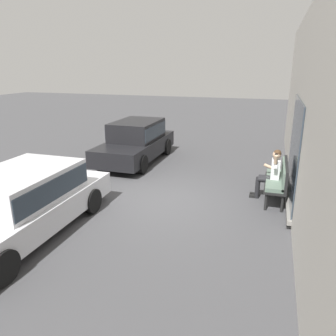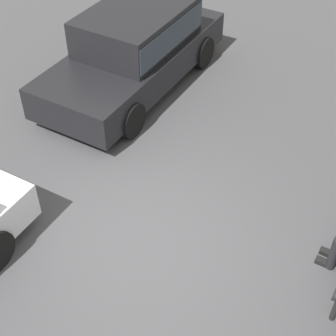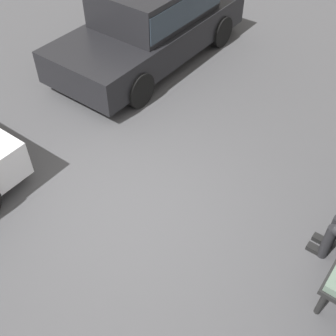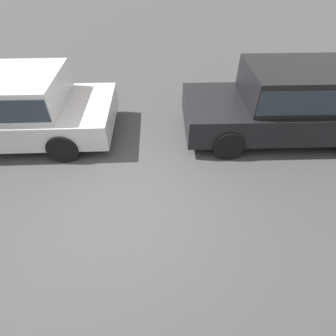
{
  "view_description": "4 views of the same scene",
  "coord_description": "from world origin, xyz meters",
  "px_view_note": "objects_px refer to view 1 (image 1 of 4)",
  "views": [
    {
      "loc": [
        7.76,
        2.6,
        3.5
      ],
      "look_at": [
        -0.17,
        0.04,
        0.88
      ],
      "focal_mm": 35.0,
      "sensor_mm": 36.0,
      "label": 1
    },
    {
      "loc": [
        3.72,
        2.6,
        5.57
      ],
      "look_at": [
        -0.75,
        -0.01,
        0.87
      ],
      "focal_mm": 55.0,
      "sensor_mm": 36.0,
      "label": 2
    },
    {
      "loc": [
        2.53,
        2.6,
        4.48
      ],
      "look_at": [
        -0.12,
        0.59,
        1.15
      ],
      "focal_mm": 45.0,
      "sensor_mm": 36.0,
      "label": 3
    },
    {
      "loc": [
        -0.68,
        2.6,
        3.5
      ],
      "look_at": [
        -0.77,
        -0.1,
        0.99
      ],
      "focal_mm": 28.0,
      "sensor_mm": 36.0,
      "label": 4
    }
  ],
  "objects_px": {
    "bench": "(279,178)",
    "parked_car_mid": "(20,200)",
    "person_on_phone": "(271,173)",
    "parked_car_near": "(136,140)"
  },
  "relations": [
    {
      "from": "bench",
      "to": "parked_car_mid",
      "type": "distance_m",
      "value": 6.39
    },
    {
      "from": "parked_car_near",
      "to": "parked_car_mid",
      "type": "xyz_separation_m",
      "value": [
        6.02,
        -0.09,
        -0.05
      ]
    },
    {
      "from": "bench",
      "to": "parked_car_near",
      "type": "height_order",
      "value": "parked_car_near"
    },
    {
      "from": "bench",
      "to": "person_on_phone",
      "type": "height_order",
      "value": "person_on_phone"
    },
    {
      "from": "bench",
      "to": "parked_car_mid",
      "type": "height_order",
      "value": "parked_car_mid"
    },
    {
      "from": "bench",
      "to": "parked_car_mid",
      "type": "bearing_deg",
      "value": -55.22
    },
    {
      "from": "bench",
      "to": "parked_car_near",
      "type": "xyz_separation_m",
      "value": [
        -2.38,
        -5.16,
        0.2
      ]
    },
    {
      "from": "bench",
      "to": "person_on_phone",
      "type": "relative_size",
      "value": 1.27
    },
    {
      "from": "parked_car_near",
      "to": "parked_car_mid",
      "type": "height_order",
      "value": "parked_car_near"
    },
    {
      "from": "bench",
      "to": "person_on_phone",
      "type": "bearing_deg",
      "value": -99.27
    }
  ]
}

